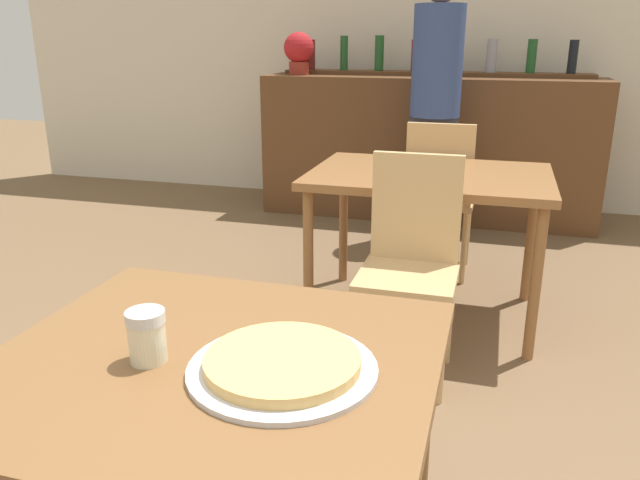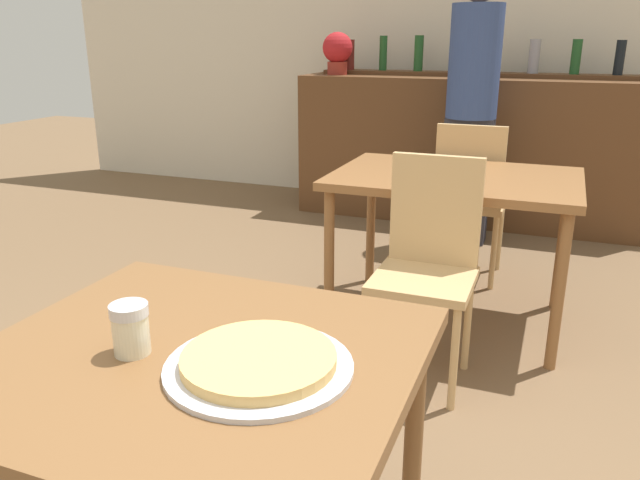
{
  "view_description": "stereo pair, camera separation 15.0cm",
  "coord_description": "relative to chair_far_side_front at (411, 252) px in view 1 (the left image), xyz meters",
  "views": [
    {
      "loc": [
        0.55,
        -1.08,
        1.41
      ],
      "look_at": [
        0.08,
        0.55,
        0.85
      ],
      "focal_mm": 35.0,
      "sensor_mm": 36.0,
      "label": 1
    },
    {
      "loc": [
        0.7,
        -1.03,
        1.41
      ],
      "look_at": [
        0.08,
        0.55,
        0.85
      ],
      "focal_mm": 35.0,
      "sensor_mm": 36.0,
      "label": 2
    }
  ],
  "objects": [
    {
      "name": "chair_far_side_front",
      "position": [
        0.0,
        0.0,
        0.0
      ],
      "size": [
        0.4,
        0.4,
        0.94
      ],
      "color": "tan",
      "rests_on": "ground_plane"
    },
    {
      "name": "bar_back_shelf",
      "position": [
        -0.25,
        2.64,
        0.64
      ],
      "size": [
        2.39,
        0.24,
        0.33
      ],
      "color": "brown",
      "rests_on": "bar_counter"
    },
    {
      "name": "person_standing",
      "position": [
        -0.13,
        1.92,
        0.46
      ],
      "size": [
        0.34,
        0.34,
        1.83
      ],
      "color": "#2D2D38",
      "rests_on": "ground_plane"
    },
    {
      "name": "potted_plant",
      "position": [
        -1.28,
        2.45,
        0.75
      ],
      "size": [
        0.24,
        0.24,
        0.33
      ],
      "color": "maroon",
      "rests_on": "bar_counter"
    },
    {
      "name": "pizza_tray",
      "position": [
        -0.07,
        -1.42,
        0.23
      ],
      "size": [
        0.39,
        0.39,
        0.04
      ],
      "color": "silver",
      "rests_on": "dining_table_near"
    },
    {
      "name": "cheese_shaker",
      "position": [
        -0.36,
        -1.45,
        0.27
      ],
      "size": [
        0.08,
        0.08,
        0.11
      ],
      "color": "beige",
      "rests_on": "dining_table_near"
    },
    {
      "name": "wall_back",
      "position": [
        -0.23,
        3.01,
        0.86
      ],
      "size": [
        8.0,
        0.05,
        2.8
      ],
      "color": "silver",
      "rests_on": "ground_plane"
    },
    {
      "name": "bar_counter",
      "position": [
        -0.23,
        2.5,
        0.01
      ],
      "size": [
        2.6,
        0.56,
        1.11
      ],
      "color": "brown",
      "rests_on": "ground_plane"
    },
    {
      "name": "dining_table_near",
      "position": [
        -0.23,
        -1.4,
        0.12
      ],
      "size": [
        0.96,
        0.87,
        0.75
      ],
      "color": "brown",
      "rests_on": "ground_plane"
    },
    {
      "name": "chair_far_side_back",
      "position": [
        -0.0,
        1.15,
        0.0
      ],
      "size": [
        0.4,
        0.4,
        0.94
      ],
      "rotation": [
        0.0,
        0.0,
        3.14
      ],
      "color": "tan",
      "rests_on": "ground_plane"
    },
    {
      "name": "dining_table_far",
      "position": [
        -0.0,
        0.58,
        0.14
      ],
      "size": [
        1.17,
        0.82,
        0.76
      ],
      "color": "brown",
      "rests_on": "ground_plane"
    }
  ]
}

